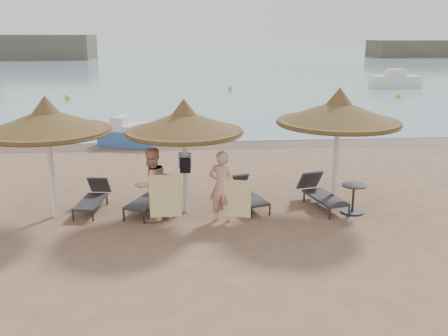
# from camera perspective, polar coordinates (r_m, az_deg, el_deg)

# --- Properties ---
(ground) EXTENTS (160.00, 160.00, 0.00)m
(ground) POSITION_cam_1_polar(r_m,az_deg,el_deg) (11.81, -5.58, -7.58)
(ground) COLOR #8C6449
(ground) RESTS_ON ground
(sea) EXTENTS (200.00, 140.00, 0.03)m
(sea) POSITION_cam_1_polar(r_m,az_deg,el_deg) (91.00, -4.95, 12.44)
(sea) COLOR #6F95A0
(sea) RESTS_ON ground
(wet_sand_strip) EXTENTS (200.00, 1.60, 0.01)m
(wet_sand_strip) POSITION_cam_1_polar(r_m,az_deg,el_deg) (20.79, -5.26, 2.57)
(wet_sand_strip) COLOR brown
(wet_sand_strip) RESTS_ON ground
(far_shore) EXTENTS (150.00, 54.80, 12.00)m
(far_shore) POSITION_cam_1_polar(r_m,az_deg,el_deg) (92.27, -21.22, 13.33)
(far_shore) COLOR #5D5647
(far_shore) RESTS_ON ground
(palapa_left) EXTENTS (3.13, 3.13, 3.10)m
(palapa_left) POSITION_cam_1_polar(r_m,az_deg,el_deg) (12.94, -19.60, 5.04)
(palapa_left) COLOR white
(palapa_left) RESTS_ON ground
(palapa_center) EXTENTS (3.01, 3.01, 2.98)m
(palapa_center) POSITION_cam_1_polar(r_m,az_deg,el_deg) (12.61, -4.56, 5.19)
(palapa_center) COLOR white
(palapa_center) RESTS_ON ground
(palapa_right) EXTENTS (3.23, 3.23, 3.21)m
(palapa_right) POSITION_cam_1_polar(r_m,az_deg,el_deg) (13.33, 12.97, 6.19)
(palapa_right) COLOR white
(palapa_right) RESTS_ON ground
(lounger_far_left) EXTENTS (0.77, 1.73, 0.75)m
(lounger_far_left) POSITION_cam_1_polar(r_m,az_deg,el_deg) (13.73, -14.70, -3.20)
(lounger_far_left) COLOR #28292E
(lounger_far_left) RESTS_ON ground
(lounger_near_left) EXTENTS (1.39, 2.01, 0.86)m
(lounger_near_left) POSITION_cam_1_polar(r_m,az_deg,el_deg) (13.39, -8.07, -3.08)
(lounger_near_left) COLOR #28292E
(lounger_near_left) RESTS_ON ground
(lounger_near_right) EXTENTS (1.06, 1.80, 0.77)m
(lounger_near_right) POSITION_cam_1_polar(r_m,az_deg,el_deg) (13.55, 2.50, -2.92)
(lounger_near_right) COLOR #28292E
(lounger_near_right) RESTS_ON ground
(lounger_far_right) EXTENTS (1.04, 1.95, 0.83)m
(lounger_far_right) POSITION_cam_1_polar(r_m,az_deg,el_deg) (13.76, 10.96, -2.77)
(lounger_far_right) COLOR #28292E
(lounger_far_right) RESTS_ON ground
(side_table) EXTENTS (0.63, 0.63, 0.76)m
(side_table) POSITION_cam_1_polar(r_m,az_deg,el_deg) (13.44, 14.54, -3.50)
(side_table) COLOR #28292E
(side_table) RESTS_ON ground
(person_left) EXTENTS (1.18, 1.12, 2.16)m
(person_left) POSITION_cam_1_polar(r_m,az_deg,el_deg) (12.39, -8.33, -1.25)
(person_left) COLOR #DA9E87
(person_left) RESTS_ON ground
(person_right) EXTENTS (1.09, 0.85, 2.09)m
(person_right) POSITION_cam_1_polar(r_m,az_deg,el_deg) (12.25, -0.23, -1.45)
(person_right) COLOR #DA9E87
(person_right) RESTS_ON ground
(towel_left) EXTENTS (0.77, 0.04, 1.08)m
(towel_left) POSITION_cam_1_polar(r_m,az_deg,el_deg) (12.14, -6.71, -3.21)
(towel_left) COLOR yellow
(towel_left) RESTS_ON ground
(towel_right) EXTENTS (0.66, 0.20, 0.95)m
(towel_right) POSITION_cam_1_polar(r_m,az_deg,el_deg) (12.16, 1.51, -3.52)
(towel_right) COLOR yellow
(towel_right) RESTS_ON ground
(bag_patterned) EXTENTS (0.34, 0.20, 0.41)m
(bag_patterned) POSITION_cam_1_polar(r_m,az_deg,el_deg) (13.01, -4.47, 0.86)
(bag_patterned) COLOR white
(bag_patterned) RESTS_ON ground
(bag_dark) EXTENTS (0.27, 0.10, 0.38)m
(bag_dark) POSITION_cam_1_polar(r_m,az_deg,el_deg) (12.69, -4.46, 0.30)
(bag_dark) COLOR black
(bag_dark) RESTS_ON ground
(pedal_boat) EXTENTS (2.88, 2.30, 1.17)m
(pedal_boat) POSITION_cam_1_polar(r_m,az_deg,el_deg) (21.21, -10.49, 3.82)
(pedal_boat) COLOR #3563B3
(pedal_boat) RESTS_ON ground
(buoy_left) EXTENTS (0.41, 0.41, 0.41)m
(buoy_left) POSITION_cam_1_polar(r_m,az_deg,el_deg) (36.31, -17.46, 7.74)
(buoy_left) COLOR yellow
(buoy_left) RESTS_ON ground
(buoy_mid) EXTENTS (0.36, 0.36, 0.36)m
(buoy_mid) POSITION_cam_1_polar(r_m,az_deg,el_deg) (40.45, 0.72, 9.12)
(buoy_mid) COLOR yellow
(buoy_mid) RESTS_ON ground
(buoy_right) EXTENTS (0.37, 0.37, 0.37)m
(buoy_right) POSITION_cam_1_polar(r_m,az_deg,el_deg) (37.76, 19.33, 7.82)
(buoy_right) COLOR yellow
(buoy_right) RESTS_ON ground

